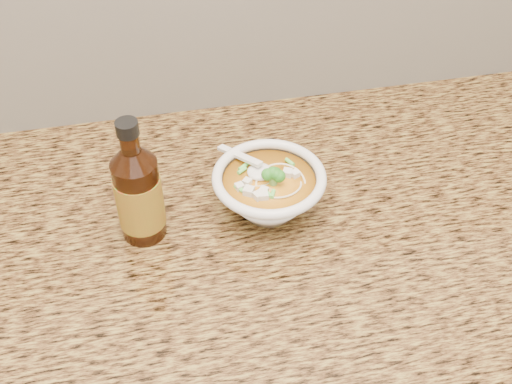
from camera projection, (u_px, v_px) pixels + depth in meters
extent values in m
cube|color=olive|center=(218.00, 236.00, 0.99)|extent=(4.00, 0.68, 0.04)
cylinder|color=silver|center=(269.00, 209.00, 1.00)|extent=(0.07, 0.07, 0.01)
torus|color=silver|center=(269.00, 177.00, 0.95)|extent=(0.17, 0.17, 0.02)
torus|color=beige|center=(274.00, 186.00, 0.95)|extent=(0.09, 0.09, 0.00)
torus|color=beige|center=(268.00, 177.00, 0.97)|extent=(0.08, 0.08, 0.00)
torus|color=beige|center=(276.00, 178.00, 0.97)|extent=(0.08, 0.08, 0.00)
torus|color=beige|center=(270.00, 183.00, 0.96)|extent=(0.05, 0.05, 0.00)
torus|color=beige|center=(281.00, 188.00, 0.95)|extent=(0.06, 0.06, 0.00)
torus|color=beige|center=(264.00, 177.00, 0.97)|extent=(0.05, 0.05, 0.00)
torus|color=beige|center=(263.00, 178.00, 0.97)|extent=(0.10, 0.10, 0.00)
torus|color=beige|center=(277.00, 186.00, 0.96)|extent=(0.07, 0.07, 0.00)
cube|color=silver|center=(295.00, 188.00, 0.94)|extent=(0.02, 0.02, 0.01)
cube|color=silver|center=(282.00, 184.00, 0.95)|extent=(0.02, 0.02, 0.01)
cube|color=silver|center=(276.00, 170.00, 0.97)|extent=(0.02, 0.02, 0.01)
cube|color=silver|center=(244.00, 192.00, 0.93)|extent=(0.02, 0.02, 0.01)
cube|color=silver|center=(277.00, 170.00, 0.97)|extent=(0.02, 0.02, 0.01)
cube|color=silver|center=(284.00, 159.00, 0.99)|extent=(0.02, 0.02, 0.01)
cube|color=silver|center=(298.00, 186.00, 0.94)|extent=(0.02, 0.02, 0.01)
cube|color=silver|center=(292.00, 175.00, 0.96)|extent=(0.01, 0.01, 0.01)
cube|color=silver|center=(262.00, 196.00, 0.93)|extent=(0.02, 0.02, 0.01)
ellipsoid|color=#196014|center=(273.00, 175.00, 0.94)|extent=(0.03, 0.03, 0.03)
cylinder|color=#66D953|center=(282.00, 185.00, 0.95)|extent=(0.01, 0.02, 0.01)
cylinder|color=#66D953|center=(279.00, 201.00, 0.92)|extent=(0.01, 0.02, 0.01)
cylinder|color=#66D953|center=(283.00, 184.00, 0.95)|extent=(0.01, 0.02, 0.01)
cylinder|color=#66D953|center=(294.00, 171.00, 0.97)|extent=(0.02, 0.02, 0.01)
cylinder|color=#66D953|center=(267.00, 157.00, 0.99)|extent=(0.01, 0.02, 0.01)
cylinder|color=#66D953|center=(279.00, 203.00, 0.92)|extent=(0.01, 0.02, 0.01)
ellipsoid|color=silver|center=(260.00, 172.00, 0.97)|extent=(0.04, 0.04, 0.01)
cube|color=silver|center=(240.00, 156.00, 0.98)|extent=(0.06, 0.08, 0.02)
cylinder|color=#3B1808|center=(140.00, 199.00, 0.92)|extent=(0.07, 0.07, 0.14)
cylinder|color=#3B1808|center=(130.00, 143.00, 0.85)|extent=(0.03, 0.03, 0.03)
cylinder|color=black|center=(127.00, 128.00, 0.83)|extent=(0.03, 0.03, 0.02)
cylinder|color=red|center=(140.00, 200.00, 0.93)|extent=(0.07, 0.07, 0.09)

